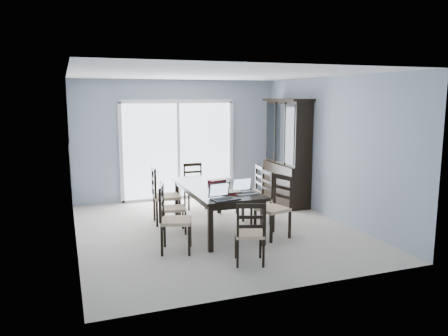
{
  "coord_description": "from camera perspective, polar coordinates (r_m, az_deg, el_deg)",
  "views": [
    {
      "loc": [
        -2.34,
        -6.79,
        2.25
      ],
      "look_at": [
        0.16,
        0.0,
        1.06
      ],
      "focal_mm": 35.0,
      "sensor_mm": 36.0,
      "label": 1
    }
  ],
  "objects": [
    {
      "name": "hot_tub",
      "position": [
        10.68,
        -10.95,
        -0.5
      ],
      "size": [
        1.95,
        1.79,
        0.9
      ],
      "rotation": [
        0.0,
        0.0,
        0.15
      ],
      "color": "brown",
      "rests_on": "balcony"
    },
    {
      "name": "wall_left",
      "position": [
        6.86,
        -19.24,
        0.88
      ],
      "size": [
        0.02,
        5.0,
        2.6
      ],
      "primitive_type": "cube",
      "color": "#909BAC",
      "rests_on": "floor"
    },
    {
      "name": "sliding_door",
      "position": [
        9.63,
        -5.98,
        2.37
      ],
      "size": [
        2.52,
        0.05,
        2.18
      ],
      "color": "silver",
      "rests_on": "floor"
    },
    {
      "name": "book_stack",
      "position": [
        6.79,
        0.99,
        -3.19
      ],
      "size": [
        0.29,
        0.23,
        0.05
      ],
      "rotation": [
        0.0,
        0.0,
        -0.09
      ],
      "color": "maroon",
      "rests_on": "dining_table"
    },
    {
      "name": "ceiling",
      "position": [
        7.19,
        -1.2,
        12.16
      ],
      "size": [
        5.0,
        5.0,
        0.0
      ],
      "primitive_type": "plane",
      "rotation": [
        3.14,
        0.0,
        0.0
      ],
      "color": "white",
      "rests_on": "back_wall"
    },
    {
      "name": "laptop_dark",
      "position": [
        6.38,
        -0.03,
        -3.69
      ],
      "size": [
        0.38,
        0.29,
        0.24
      ],
      "rotation": [
        0.0,
        0.0,
        0.16
      ],
      "color": "black",
      "rests_on": "dining_table"
    },
    {
      "name": "chair_left_far",
      "position": [
        7.82,
        -8.28,
        -2.74
      ],
      "size": [
        0.49,
        0.48,
        1.18
      ],
      "rotation": [
        0.0,
        0.0,
        -1.65
      ],
      "color": "black",
      "rests_on": "floor"
    },
    {
      "name": "railing",
      "position": [
        11.65,
        -8.39,
        0.87
      ],
      "size": [
        4.5,
        0.06,
        1.1
      ],
      "primitive_type": "cube",
      "color": "#99999E",
      "rests_on": "balcony"
    },
    {
      "name": "floor",
      "position": [
        7.52,
        -1.13,
        -8.03
      ],
      "size": [
        5.0,
        5.0,
        0.0
      ],
      "primitive_type": "plane",
      "color": "#BFB5A4",
      "rests_on": "ground"
    },
    {
      "name": "chair_right_far",
      "position": [
        8.28,
        3.92,
        -2.28
      ],
      "size": [
        0.46,
        0.45,
        1.1
      ],
      "rotation": [
        0.0,
        0.0,
        1.47
      ],
      "color": "black",
      "rests_on": "floor"
    },
    {
      "name": "cell_phone",
      "position": [
        6.42,
        1.74,
        -4.1
      ],
      "size": [
        0.12,
        0.06,
        0.01
      ],
      "primitive_type": "cube",
      "rotation": [
        0.0,
        0.0,
        -0.1
      ],
      "color": "black",
      "rests_on": "dining_table"
    },
    {
      "name": "chair_left_near",
      "position": [
        6.39,
        -7.15,
        -5.67
      ],
      "size": [
        0.55,
        0.54,
        1.14
      ],
      "rotation": [
        0.0,
        0.0,
        -1.89
      ],
      "color": "black",
      "rests_on": "floor"
    },
    {
      "name": "chair_right_near",
      "position": [
        7.07,
        6.98,
        -4.12
      ],
      "size": [
        0.54,
        0.53,
        1.15
      ],
      "rotation": [
        0.0,
        0.0,
        1.83
      ],
      "color": "black",
      "rests_on": "floor"
    },
    {
      "name": "game_box",
      "position": [
        7.54,
        -0.93,
        -1.82
      ],
      "size": [
        0.33,
        0.23,
        0.07
      ],
      "primitive_type": "cube",
      "rotation": [
        0.0,
        0.0,
        0.29
      ],
      "color": "#430D11",
      "rests_on": "dining_table"
    },
    {
      "name": "wall_right",
      "position": [
        8.25,
        13.79,
        2.48
      ],
      "size": [
        0.02,
        5.0,
        2.6
      ],
      "primitive_type": "cube",
      "color": "#909BAC",
      "rests_on": "floor"
    },
    {
      "name": "china_hutch",
      "position": [
        9.22,
        8.24,
        1.93
      ],
      "size": [
        0.5,
        1.38,
        2.2
      ],
      "color": "black",
      "rests_on": "floor"
    },
    {
      "name": "chair_end_near",
      "position": [
        5.86,
        3.43,
        -7.67
      ],
      "size": [
        0.48,
        0.49,
        1.01
      ],
      "rotation": [
        0.0,
        0.0,
        -0.32
      ],
      "color": "black",
      "rests_on": "floor"
    },
    {
      "name": "balcony",
      "position": [
        10.8,
        -7.22,
        -3.01
      ],
      "size": [
        4.5,
        2.0,
        0.1
      ],
      "primitive_type": "cube",
      "color": "gray",
      "rests_on": "ground"
    },
    {
      "name": "laptop_silver",
      "position": [
        6.79,
        2.83,
        -2.92
      ],
      "size": [
        0.35,
        0.25,
        0.23
      ],
      "rotation": [
        0.0,
        0.0,
        0.05
      ],
      "color": "#B1B1B4",
      "rests_on": "dining_table"
    },
    {
      "name": "chair_left_mid",
      "position": [
        7.27,
        -7.3,
        -4.36
      ],
      "size": [
        0.44,
        0.43,
        1.01
      ],
      "rotation": [
        0.0,
        0.0,
        -1.7
      ],
      "color": "black",
      "rests_on": "floor"
    },
    {
      "name": "chair_end_far",
      "position": [
        8.93,
        -3.96,
        -1.65
      ],
      "size": [
        0.4,
        0.41,
        1.04
      ],
      "rotation": [
        0.0,
        0.0,
        3.11
      ],
      "color": "black",
      "rests_on": "floor"
    },
    {
      "name": "dining_table",
      "position": [
        7.35,
        -1.15,
        -3.02
      ],
      "size": [
        1.0,
        2.2,
        0.75
      ],
      "color": "black",
      "rests_on": "floor"
    },
    {
      "name": "chair_right_mid",
      "position": [
        7.8,
        4.94,
        -3.07
      ],
      "size": [
        0.42,
        0.41,
        1.09
      ],
      "rotation": [
        0.0,
        0.0,
        1.57
      ],
      "color": "black",
      "rests_on": "floor"
    },
    {
      "name": "back_wall",
      "position": [
        9.63,
        -6.04,
        3.65
      ],
      "size": [
        4.5,
        0.02,
        2.6
      ],
      "primitive_type": "cube",
      "color": "#909BAC",
      "rests_on": "floor"
    }
  ]
}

